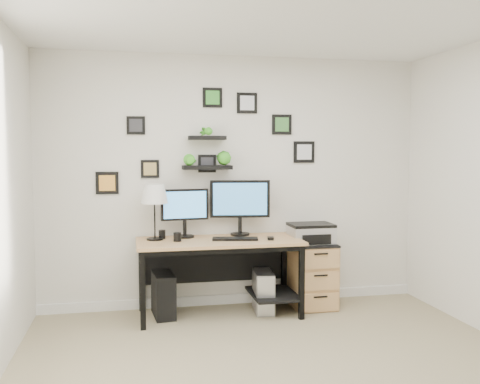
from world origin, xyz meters
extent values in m
plane|color=tan|center=(0.00, 0.00, 0.00)|extent=(4.00, 4.00, 0.00)
plane|color=white|center=(0.00, 0.00, 2.60)|extent=(4.00, 4.00, 0.00)
plane|color=silver|center=(0.00, 2.00, 1.30)|extent=(4.00, 0.00, 4.00)
plane|color=silver|center=(0.00, -2.00, 1.30)|extent=(4.00, 0.00, 4.00)
cube|color=white|center=(0.00, 1.99, 0.05)|extent=(4.00, 0.03, 0.10)
cube|color=tan|center=(-0.22, 1.63, 0.73)|extent=(1.60, 0.70, 0.03)
cube|color=black|center=(-0.22, 1.63, 0.69)|extent=(1.54, 0.64, 0.05)
cube|color=black|center=(-0.22, 1.96, 0.46)|extent=(1.44, 0.02, 0.41)
cube|color=black|center=(0.33, 1.63, 0.18)|extent=(0.45, 0.63, 0.03)
cube|color=black|center=(-0.97, 1.33, 0.36)|extent=(0.05, 0.05, 0.72)
cube|color=black|center=(-0.97, 1.93, 0.36)|extent=(0.05, 0.05, 0.72)
cube|color=black|center=(0.53, 1.33, 0.36)|extent=(0.05, 0.05, 0.72)
cube|color=black|center=(0.53, 1.93, 0.36)|extent=(0.05, 0.05, 0.72)
cylinder|color=black|center=(-0.54, 1.83, 0.76)|extent=(0.21, 0.21, 0.02)
cylinder|color=black|center=(-0.54, 1.83, 0.84)|extent=(0.04, 0.04, 0.17)
cube|color=black|center=(-0.54, 1.83, 1.08)|extent=(0.48, 0.08, 0.31)
cube|color=#3F8CCC|center=(-0.54, 1.81, 1.08)|extent=(0.43, 0.05, 0.27)
cylinder|color=black|center=(0.03, 1.86, 0.76)|extent=(0.22, 0.22, 0.02)
cylinder|color=black|center=(0.03, 1.86, 0.85)|extent=(0.04, 0.04, 0.17)
cube|color=black|center=(0.03, 1.86, 1.13)|extent=(0.61, 0.12, 0.38)
cube|color=#3F8CCC|center=(0.03, 1.83, 1.13)|extent=(0.55, 0.09, 0.33)
cube|color=black|center=(-0.07, 1.58, 0.76)|extent=(0.46, 0.22, 0.02)
cube|color=black|center=(0.27, 1.53, 0.76)|extent=(0.08, 0.10, 0.03)
cylinder|color=black|center=(-0.84, 1.75, 0.76)|extent=(0.16, 0.16, 0.02)
cylinder|color=black|center=(-0.84, 1.75, 1.01)|extent=(0.01, 0.01, 0.49)
cone|color=white|center=(-0.84, 1.75, 1.20)|extent=(0.27, 0.27, 0.18)
cylinder|color=black|center=(-0.63, 1.62, 0.79)|extent=(0.08, 0.08, 0.09)
cylinder|color=black|center=(-0.77, 1.80, 0.79)|extent=(0.07, 0.07, 0.09)
cube|color=black|center=(-0.77, 1.70, 0.21)|extent=(0.22, 0.44, 0.43)
cube|color=gray|center=(0.23, 1.65, 0.20)|extent=(0.23, 0.43, 0.41)
cube|color=silver|center=(0.21, 1.45, 0.20)|extent=(0.16, 0.03, 0.38)
cube|color=tan|center=(0.77, 1.73, 0.33)|extent=(0.42, 0.50, 0.65)
cube|color=black|center=(0.77, 1.73, 0.66)|extent=(0.43, 0.51, 0.02)
cube|color=tan|center=(0.77, 1.47, 0.11)|extent=(0.39, 0.02, 0.18)
cylinder|color=black|center=(0.77, 1.46, 0.17)|extent=(0.14, 0.02, 0.02)
cube|color=tan|center=(0.77, 1.47, 0.33)|extent=(0.39, 0.02, 0.18)
cylinder|color=black|center=(0.77, 1.46, 0.39)|extent=(0.14, 0.02, 0.02)
cube|color=tan|center=(0.77, 1.47, 0.54)|extent=(0.39, 0.02, 0.18)
cylinder|color=black|center=(0.77, 1.46, 0.60)|extent=(0.14, 0.02, 0.02)
cube|color=silver|center=(0.75, 1.72, 0.76)|extent=(0.44, 0.34, 0.17)
cube|color=black|center=(0.75, 1.72, 0.86)|extent=(0.44, 0.34, 0.03)
cube|color=black|center=(0.75, 1.54, 0.73)|extent=(0.30, 0.02, 0.10)
cube|color=black|center=(-0.30, 1.91, 1.45)|extent=(0.50, 0.18, 0.04)
cube|color=black|center=(-0.30, 1.90, 1.75)|extent=(0.38, 0.15, 0.04)
imported|color=green|center=(-0.47, 1.91, 1.60)|extent=(0.15, 0.12, 0.27)
imported|color=green|center=(-0.13, 1.91, 1.60)|extent=(0.15, 0.15, 0.27)
imported|color=green|center=(-0.30, 1.90, 1.90)|extent=(0.13, 0.09, 0.25)
cube|color=black|center=(-0.87, 1.99, 1.44)|extent=(0.18, 0.02, 0.18)
cube|color=#A78D4D|center=(-0.87, 1.98, 1.44)|extent=(0.13, 0.00, 0.13)
cube|color=black|center=(-0.23, 1.99, 2.16)|extent=(0.20, 0.02, 0.20)
cube|color=green|center=(-0.23, 1.98, 2.16)|extent=(0.14, 0.00, 0.14)
cube|color=black|center=(0.13, 1.99, 2.11)|extent=(0.21, 0.02, 0.21)
cube|color=silver|center=(0.13, 1.98, 2.11)|extent=(0.15, 0.00, 0.15)
cube|color=black|center=(0.51, 1.99, 1.90)|extent=(0.21, 0.02, 0.21)
cube|color=#3E7B38|center=(0.51, 1.98, 1.90)|extent=(0.15, 0.00, 0.15)
cube|color=black|center=(-0.29, 1.99, 1.49)|extent=(0.18, 0.02, 0.18)
cube|color=#343239|center=(-0.29, 1.98, 1.49)|extent=(0.13, 0.00, 0.13)
cube|color=black|center=(-1.01, 1.99, 1.87)|extent=(0.18, 0.02, 0.18)
cube|color=#2C2D31|center=(-1.01, 1.98, 1.87)|extent=(0.13, 0.00, 0.13)
cube|color=black|center=(0.76, 1.99, 1.61)|extent=(0.23, 0.02, 0.23)
cube|color=silver|center=(0.76, 1.98, 1.61)|extent=(0.16, 0.00, 0.16)
cube|color=black|center=(-1.30, 1.99, 1.30)|extent=(0.22, 0.02, 0.22)
cube|color=#F1A238|center=(-1.30, 1.98, 1.30)|extent=(0.16, 0.00, 0.16)
camera|label=1|loc=(-1.08, -3.48, 1.62)|focal=40.00mm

